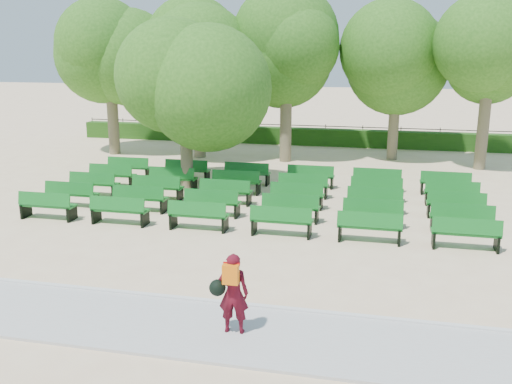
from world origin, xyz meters
TOP-DOWN VIEW (x-y plane):
  - ground at (0.00, 0.00)m, footprint 120.00×120.00m
  - paving at (0.00, -7.40)m, footprint 30.00×2.20m
  - curb at (0.00, -6.25)m, footprint 30.00×0.12m
  - hedge at (0.00, 14.00)m, footprint 26.00×0.70m
  - fence at (0.00, 14.40)m, footprint 26.00×0.10m
  - tree_line at (0.00, 10.00)m, footprint 21.80×6.80m
  - bench_array at (0.27, 1.43)m, footprint 1.78×0.62m
  - tree_among at (-2.90, 2.90)m, footprint 4.49×4.49m
  - person at (1.63, -7.39)m, footprint 0.74×0.45m

SIDE VIEW (x-z plane):
  - ground at x=0.00m, z-range 0.00..0.00m
  - fence at x=0.00m, z-range -0.51..0.51m
  - tree_line at x=0.00m, z-range -3.52..3.52m
  - paving at x=0.00m, z-range 0.00..0.06m
  - curb at x=0.00m, z-range 0.00..0.10m
  - bench_array at x=0.27m, z-range -0.46..0.64m
  - hedge at x=0.00m, z-range 0.00..0.90m
  - person at x=1.63m, z-range 0.09..1.63m
  - tree_among at x=-2.90m, z-range 1.07..7.28m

